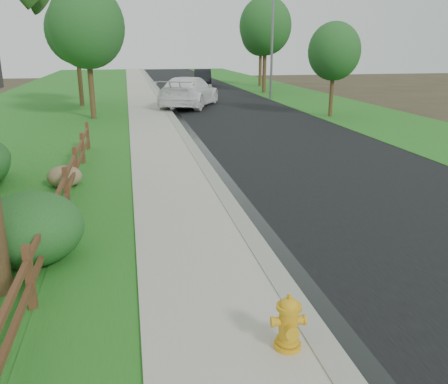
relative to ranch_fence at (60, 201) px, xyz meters
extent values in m
cube|color=black|center=(8.20, 28.60, -0.61)|extent=(8.00, 90.00, 0.02)
cube|color=gray|center=(4.00, 28.60, -0.56)|extent=(0.40, 90.00, 0.12)
cube|color=black|center=(4.35, 28.60, -0.60)|extent=(0.50, 90.00, 0.00)
cube|color=#ABA395|center=(2.70, 28.60, -0.57)|extent=(2.20, 90.00, 0.10)
cube|color=#265A19|center=(0.80, 28.60, -0.59)|extent=(1.60, 90.00, 0.06)
cube|color=#265A19|center=(-4.40, 28.60, -0.60)|extent=(9.00, 90.00, 0.04)
cube|color=#265A19|center=(15.10, 28.60, -0.60)|extent=(6.00, 90.00, 0.04)
cube|color=#452E17|center=(0.00, -3.60, -0.07)|extent=(0.12, 0.12, 1.10)
cube|color=#452E17|center=(0.00, -1.20, -0.07)|extent=(0.12, 0.12, 1.10)
cube|color=#452E17|center=(0.00, 1.20, -0.07)|extent=(0.12, 0.12, 1.10)
cube|color=#452E17|center=(0.00, 3.60, -0.07)|extent=(0.12, 0.12, 1.10)
cube|color=#452E17|center=(0.00, 6.00, -0.07)|extent=(0.12, 0.12, 1.10)
cube|color=#452E17|center=(0.00, 8.40, -0.07)|extent=(0.12, 0.12, 1.10)
cube|color=#452E17|center=(0.00, -4.80, -0.17)|extent=(0.08, 2.35, 0.10)
cube|color=#452E17|center=(0.00, -4.80, 0.23)|extent=(0.08, 2.35, 0.10)
cube|color=#452E17|center=(0.00, -2.40, -0.17)|extent=(0.08, 2.35, 0.10)
cube|color=#452E17|center=(0.00, -2.40, 0.23)|extent=(0.08, 2.35, 0.10)
cube|color=#452E17|center=(0.00, 0.00, -0.17)|extent=(0.08, 2.35, 0.10)
cube|color=#452E17|center=(0.00, 0.00, 0.23)|extent=(0.08, 2.35, 0.10)
cube|color=#452E17|center=(0.00, 2.40, -0.17)|extent=(0.08, 2.35, 0.10)
cube|color=#452E17|center=(0.00, 2.40, 0.23)|extent=(0.08, 2.35, 0.10)
cube|color=#452E17|center=(0.00, 4.80, -0.17)|extent=(0.08, 2.35, 0.10)
cube|color=#452E17|center=(0.00, 4.80, 0.23)|extent=(0.08, 2.35, 0.10)
cube|color=#452E17|center=(0.00, 7.20, -0.17)|extent=(0.08, 2.35, 0.10)
cube|color=#452E17|center=(0.00, 7.20, 0.23)|extent=(0.08, 2.35, 0.10)
cylinder|color=orange|center=(3.50, -5.38, -0.49)|extent=(0.37, 0.37, 0.06)
cylinder|color=orange|center=(3.50, -5.38, -0.19)|extent=(0.25, 0.25, 0.56)
cylinder|color=orange|center=(3.50, -5.38, -0.41)|extent=(0.30, 0.30, 0.05)
cylinder|color=orange|center=(3.50, -5.38, 0.09)|extent=(0.33, 0.33, 0.05)
ellipsoid|color=orange|center=(3.50, -5.38, 0.11)|extent=(0.27, 0.27, 0.20)
cylinder|color=orange|center=(3.50, -5.38, 0.24)|extent=(0.06, 0.06, 0.08)
cylinder|color=orange|center=(3.49, -5.54, -0.16)|extent=(0.17, 0.14, 0.16)
cylinder|color=orange|center=(3.32, -5.36, -0.12)|extent=(0.15, 0.14, 0.13)
cylinder|color=orange|center=(3.68, -5.39, -0.12)|extent=(0.15, 0.14, 0.13)
imported|color=white|center=(5.60, 21.05, 0.38)|extent=(5.17, 7.30, 1.96)
imported|color=black|center=(6.73, 26.36, 0.14)|extent=(3.26, 4.69, 1.48)
imported|color=black|center=(9.21, 38.37, 0.20)|extent=(2.37, 5.04, 1.60)
cylinder|color=slate|center=(12.30, 24.70, 3.86)|extent=(0.18, 0.18, 8.95)
ellipsoid|color=brown|center=(-0.30, 3.24, -0.29)|extent=(1.02, 0.79, 0.65)
ellipsoid|color=#1B4E20|center=(-0.30, -1.78, 0.06)|extent=(2.38, 2.38, 1.36)
cylinder|color=#3C2418|center=(-0.30, 16.76, 1.51)|extent=(0.29, 0.29, 4.26)
ellipsoid|color=#1B4E20|center=(-0.30, 16.76, 4.26)|extent=(3.99, 3.99, 4.39)
cylinder|color=#3C2418|center=(12.93, 14.98, 0.96)|extent=(0.22, 0.22, 3.16)
ellipsoid|color=#1B4E20|center=(12.93, 14.98, 3.00)|extent=(2.89, 2.89, 3.18)
cylinder|color=#3C2418|center=(-1.43, 23.00, 1.51)|extent=(0.29, 0.29, 4.25)
ellipsoid|color=#1B4E20|center=(-1.43, 23.00, 4.24)|extent=(3.93, 3.93, 4.32)
cylinder|color=#3C2418|center=(13.14, 29.49, 1.77)|extent=(0.33, 0.33, 4.77)
ellipsoid|color=#1B4E20|center=(13.14, 29.49, 4.84)|extent=(4.32, 4.32, 4.75)
cylinder|color=#3C2418|center=(14.69, 36.36, 1.58)|extent=(0.30, 0.30, 4.40)
ellipsoid|color=#1B4E20|center=(14.69, 36.36, 4.41)|extent=(3.88, 3.88, 4.27)
camera|label=1|loc=(1.61, -10.51, 3.32)|focal=38.00mm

